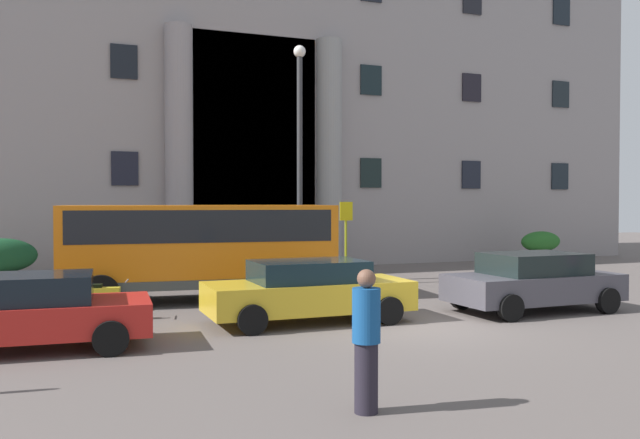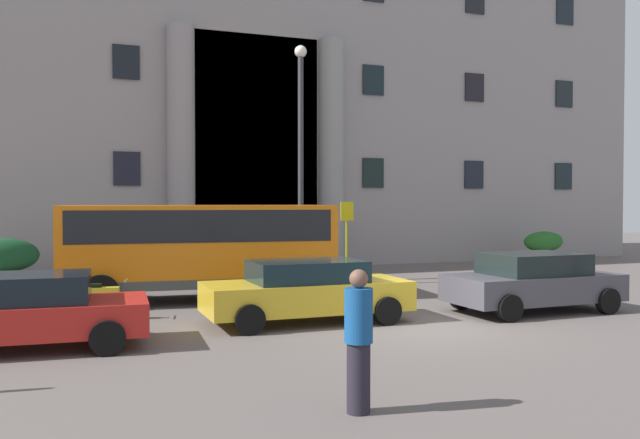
{
  "view_description": "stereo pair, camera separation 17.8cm",
  "coord_description": "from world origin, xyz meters",
  "px_view_note": "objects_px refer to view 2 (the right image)",
  "views": [
    {
      "loc": [
        -7.39,
        -12.42,
        2.67
      ],
      "look_at": [
        -0.54,
        4.83,
        2.18
      ],
      "focal_mm": 37.51,
      "sensor_mm": 36.0,
      "label": 1
    },
    {
      "loc": [
        -7.23,
        -12.48,
        2.67
      ],
      "look_at": [
        -0.54,
        4.83,
        2.18
      ],
      "focal_mm": 37.51,
      "sensor_mm": 36.0,
      "label": 2
    }
  ],
  "objects_px": {
    "parked_compact_extra": "(533,282)",
    "lamppost_plaza_centre": "(301,145)",
    "hedge_planter_far_east": "(544,249)",
    "hedge_planter_west": "(3,263)",
    "parked_coupe_end": "(307,290)",
    "orange_minibus": "(200,243)",
    "pedestrian_child_trailing": "(359,340)",
    "bus_stop_sign": "(347,234)",
    "parked_hatchback_near": "(20,311)",
    "hedge_planter_east": "(237,258)",
    "scooter_by_planter": "(96,300)"
  },
  "relations": [
    {
      "from": "orange_minibus",
      "to": "parked_hatchback_near",
      "type": "bearing_deg",
      "value": -124.67
    },
    {
      "from": "parked_compact_extra",
      "to": "lamppost_plaza_centre",
      "type": "bearing_deg",
      "value": 112.38
    },
    {
      "from": "lamppost_plaza_centre",
      "to": "parked_hatchback_near",
      "type": "bearing_deg",
      "value": -136.2
    },
    {
      "from": "hedge_planter_east",
      "to": "parked_compact_extra",
      "type": "xyz_separation_m",
      "value": [
        4.97,
        -9.53,
        0.01
      ]
    },
    {
      "from": "pedestrian_child_trailing",
      "to": "bus_stop_sign",
      "type": "bearing_deg",
      "value": -97.5
    },
    {
      "from": "orange_minibus",
      "to": "hedge_planter_west",
      "type": "distance_m",
      "value": 7.27
    },
    {
      "from": "hedge_planter_east",
      "to": "parked_compact_extra",
      "type": "bearing_deg",
      "value": -62.45
    },
    {
      "from": "parked_compact_extra",
      "to": "lamppost_plaza_centre",
      "type": "distance_m",
      "value": 9.17
    },
    {
      "from": "parked_coupe_end",
      "to": "pedestrian_child_trailing",
      "type": "bearing_deg",
      "value": -103.63
    },
    {
      "from": "orange_minibus",
      "to": "lamppost_plaza_centre",
      "type": "distance_m",
      "value": 5.72
    },
    {
      "from": "hedge_planter_west",
      "to": "scooter_by_planter",
      "type": "xyz_separation_m",
      "value": [
        2.42,
        -7.17,
        -0.29
      ]
    },
    {
      "from": "hedge_planter_west",
      "to": "parked_coupe_end",
      "type": "bearing_deg",
      "value": -53.6
    },
    {
      "from": "pedestrian_child_trailing",
      "to": "orange_minibus",
      "type": "bearing_deg",
      "value": -74.68
    },
    {
      "from": "hedge_planter_far_east",
      "to": "parked_hatchback_near",
      "type": "relative_size",
      "value": 0.44
    },
    {
      "from": "hedge_planter_far_east",
      "to": "lamppost_plaza_centre",
      "type": "height_order",
      "value": "lamppost_plaza_centre"
    },
    {
      "from": "lamppost_plaza_centre",
      "to": "bus_stop_sign",
      "type": "bearing_deg",
      "value": -46.17
    },
    {
      "from": "hedge_planter_east",
      "to": "parked_hatchback_near",
      "type": "distance_m",
      "value": 11.58
    },
    {
      "from": "orange_minibus",
      "to": "bus_stop_sign",
      "type": "bearing_deg",
      "value": 24.54
    },
    {
      "from": "hedge_planter_east",
      "to": "pedestrian_child_trailing",
      "type": "xyz_separation_m",
      "value": [
        -2.22,
        -15.1,
        0.21
      ]
    },
    {
      "from": "bus_stop_sign",
      "to": "parked_coupe_end",
      "type": "bearing_deg",
      "value": -120.88
    },
    {
      "from": "parked_hatchback_near",
      "to": "scooter_by_planter",
      "type": "distance_m",
      "value": 3.09
    },
    {
      "from": "lamppost_plaza_centre",
      "to": "scooter_by_planter",
      "type": "bearing_deg",
      "value": -143.01
    },
    {
      "from": "parked_coupe_end",
      "to": "hedge_planter_west",
      "type": "bearing_deg",
      "value": 126.87
    },
    {
      "from": "pedestrian_child_trailing",
      "to": "lamppost_plaza_centre",
      "type": "bearing_deg",
      "value": -91.18
    },
    {
      "from": "parked_coupe_end",
      "to": "lamppost_plaza_centre",
      "type": "distance_m",
      "value": 8.36
    },
    {
      "from": "hedge_planter_far_east",
      "to": "parked_coupe_end",
      "type": "height_order",
      "value": "hedge_planter_far_east"
    },
    {
      "from": "hedge_planter_far_east",
      "to": "pedestrian_child_trailing",
      "type": "xyz_separation_m",
      "value": [
        -15.38,
        -15.09,
        0.23
      ]
    },
    {
      "from": "hedge_planter_west",
      "to": "parked_coupe_end",
      "type": "relative_size",
      "value": 0.49
    },
    {
      "from": "lamppost_plaza_centre",
      "to": "orange_minibus",
      "type": "bearing_deg",
      "value": -143.54
    },
    {
      "from": "parked_compact_extra",
      "to": "pedestrian_child_trailing",
      "type": "height_order",
      "value": "pedestrian_child_trailing"
    },
    {
      "from": "parked_hatchback_near",
      "to": "pedestrian_child_trailing",
      "type": "xyz_separation_m",
      "value": [
        4.2,
        -5.46,
        0.22
      ]
    },
    {
      "from": "parked_coupe_end",
      "to": "pedestrian_child_trailing",
      "type": "xyz_separation_m",
      "value": [
        -1.56,
        -6.19,
        0.21
      ]
    },
    {
      "from": "hedge_planter_west",
      "to": "parked_coupe_end",
      "type": "distance_m",
      "value": 11.4
    },
    {
      "from": "parked_hatchback_near",
      "to": "parked_compact_extra",
      "type": "height_order",
      "value": "parked_compact_extra"
    },
    {
      "from": "scooter_by_planter",
      "to": "pedestrian_child_trailing",
      "type": "bearing_deg",
      "value": -59.66
    },
    {
      "from": "hedge_planter_far_east",
      "to": "hedge_planter_east",
      "type": "bearing_deg",
      "value": 179.93
    },
    {
      "from": "hedge_planter_east",
      "to": "parked_compact_extra",
      "type": "height_order",
      "value": "hedge_planter_east"
    },
    {
      "from": "orange_minibus",
      "to": "hedge_planter_east",
      "type": "bearing_deg",
      "value": 70.88
    },
    {
      "from": "bus_stop_sign",
      "to": "orange_minibus",
      "type": "bearing_deg",
      "value": -161.45
    },
    {
      "from": "orange_minibus",
      "to": "parked_hatchback_near",
      "type": "distance_m",
      "value": 6.5
    },
    {
      "from": "orange_minibus",
      "to": "pedestrian_child_trailing",
      "type": "xyz_separation_m",
      "value": [
        0.01,
        -10.35,
        -0.63
      ]
    },
    {
      "from": "bus_stop_sign",
      "to": "hedge_planter_far_east",
      "type": "xyz_separation_m",
      "value": [
        10.32,
        3.04,
        -0.96
      ]
    },
    {
      "from": "orange_minibus",
      "to": "lamppost_plaza_centre",
      "type": "bearing_deg",
      "value": 42.44
    },
    {
      "from": "lamppost_plaza_centre",
      "to": "parked_coupe_end",
      "type": "bearing_deg",
      "value": -108.47
    },
    {
      "from": "parked_coupe_end",
      "to": "hedge_planter_far_east",
      "type": "bearing_deg",
      "value": 33.22
    },
    {
      "from": "bus_stop_sign",
      "to": "hedge_planter_far_east",
      "type": "distance_m",
      "value": 10.8
    },
    {
      "from": "orange_minibus",
      "to": "bus_stop_sign",
      "type": "distance_m",
      "value": 5.35
    },
    {
      "from": "parked_hatchback_near",
      "to": "scooter_by_planter",
      "type": "bearing_deg",
      "value": 66.73
    },
    {
      "from": "hedge_planter_far_east",
      "to": "pedestrian_child_trailing",
      "type": "bearing_deg",
      "value": -135.55
    },
    {
      "from": "scooter_by_planter",
      "to": "pedestrian_child_trailing",
      "type": "relative_size",
      "value": 1.13
    }
  ]
}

